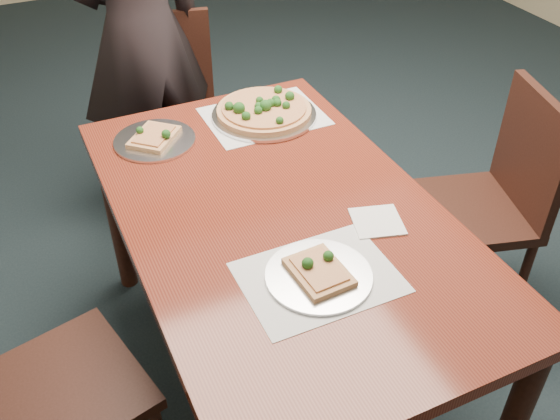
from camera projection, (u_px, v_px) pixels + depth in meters
name	position (u px, v px, depth m)	size (l,w,h in m)	color
ground	(320.00, 265.00, 2.76)	(8.00, 8.00, 0.00)	black
dining_table	(280.00, 234.00, 1.90)	(0.90, 1.50, 0.75)	#511910
chair_far	(171.00, 106.00, 2.83)	(0.50, 0.50, 0.91)	black
chair_left	(26.00, 393.00, 1.62)	(0.51, 0.51, 0.91)	black
chair_right	(492.00, 195.00, 2.30)	(0.52, 0.52, 0.91)	black
diner	(140.00, 33.00, 2.60)	(0.63, 0.42, 1.74)	black
placemat_main	(264.00, 116.00, 2.28)	(0.42, 0.32, 0.00)	white
placemat_near	(319.00, 277.00, 1.62)	(0.40, 0.30, 0.00)	white
pizza_pan	(264.00, 111.00, 2.27)	(0.38, 0.38, 0.08)	silver
slice_plate_near	(319.00, 273.00, 1.61)	(0.28, 0.28, 0.06)	silver
slice_plate_far	(155.00, 139.00, 2.14)	(0.28, 0.28, 0.06)	silver
napkin	(377.00, 222.00, 1.80)	(0.14, 0.14, 0.01)	white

